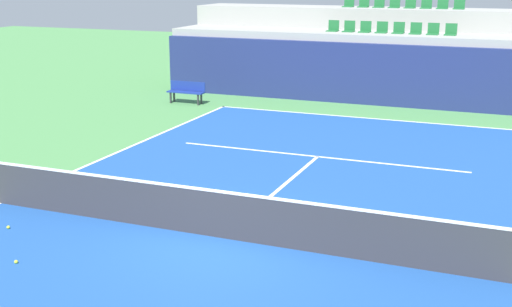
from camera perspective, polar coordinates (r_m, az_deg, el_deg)
name	(u,v)px	position (r m, az deg, el deg)	size (l,w,h in m)	color
ground_plane	(221,238)	(13.27, -2.93, -7.15)	(80.00, 80.00, 0.00)	#4C8C4C
court_surface	(221,238)	(13.27, -2.93, -7.13)	(11.00, 24.00, 0.01)	#1E4C99
baseline_far	(364,118)	(24.18, 9.06, 2.99)	(11.00, 0.10, 0.00)	white
sideline_left	(0,203)	(16.20, -20.75, -3.91)	(0.10, 24.00, 0.00)	white
service_line_far	(318,157)	(18.96, 5.22, -0.26)	(8.26, 0.10, 0.00)	white
centre_service_line	(278,190)	(16.04, 1.88, -3.08)	(0.10, 6.40, 0.00)	white
back_wall	(380,75)	(26.45, 10.45, 6.52)	(18.13, 0.30, 2.35)	navy
stands_tier_lower	(388,67)	(27.74, 11.04, 7.19)	(18.13, 2.40, 2.64)	#9E9E99
stands_tier_upper	(399,50)	(30.03, 11.99, 8.56)	(18.13, 2.40, 3.49)	#9E9E99
seating_row_lower	(390,30)	(27.67, 11.23, 10.18)	(5.10, 0.44, 0.44)	#1E6633
seating_row_upper	(402,5)	(29.97, 12.22, 12.13)	(5.10, 0.44, 0.44)	#1E6633
tennis_net	(221,214)	(13.09, -2.96, -5.09)	(11.08, 0.08, 1.07)	black
player_bench	(187,90)	(26.64, -5.88, 5.30)	(1.50, 0.40, 0.85)	navy
tennis_ball_0	(8,227)	(14.57, -20.15, -5.85)	(0.07, 0.07, 0.07)	#CCE033
tennis_ball_2	(16,262)	(12.87, -19.57, -8.59)	(0.07, 0.07, 0.07)	#CCE033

